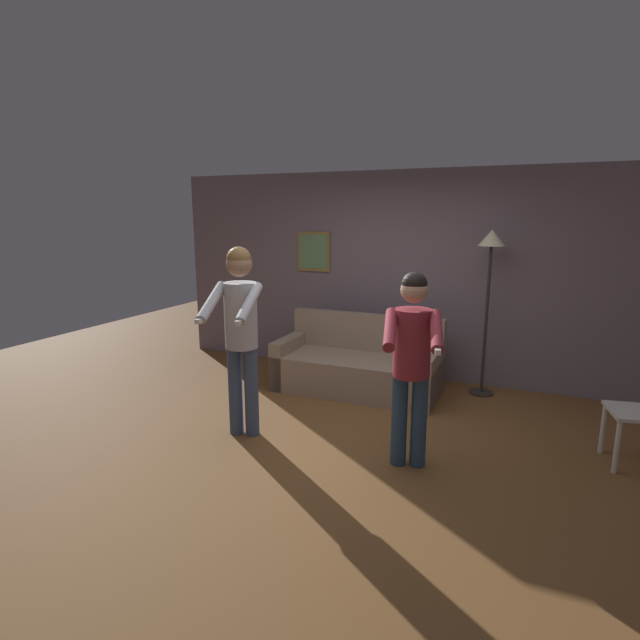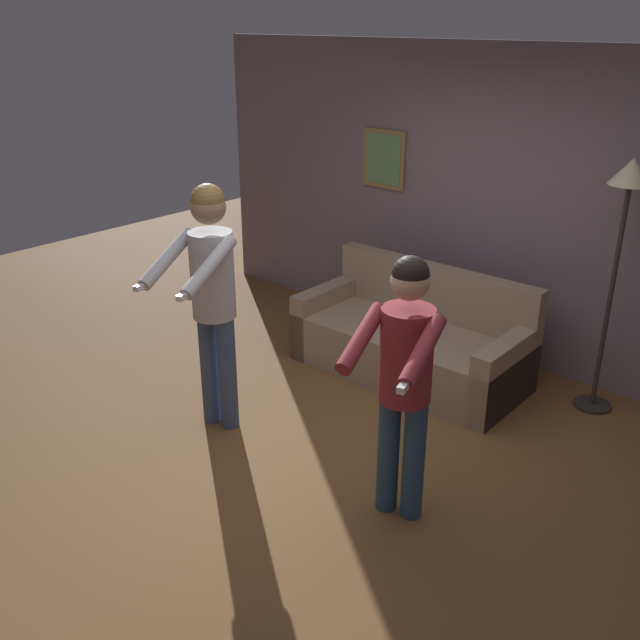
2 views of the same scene
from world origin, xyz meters
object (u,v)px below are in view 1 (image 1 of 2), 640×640
object	(u,v)px
torchiere_lamp	(490,262)
person_standing_left	(240,323)
couch	(358,367)
person_standing_right	(412,353)

from	to	relation	value
torchiere_lamp	person_standing_left	distance (m)	2.88
couch	person_standing_left	xyz separation A→B (m)	(-0.58, -1.61, 0.81)
couch	torchiere_lamp	bearing A→B (deg)	18.46
couch	person_standing_right	xyz separation A→B (m)	(1.00, -1.58, 0.70)
torchiere_lamp	couch	bearing A→B (deg)	-161.54
torchiere_lamp	person_standing_right	world-z (taller)	torchiere_lamp
person_standing_left	person_standing_right	size ratio (longest dim) A/B	1.10
couch	person_standing_left	bearing A→B (deg)	-109.86
torchiere_lamp	person_standing_right	xyz separation A→B (m)	(-0.38, -2.03, -0.56)
torchiere_lamp	person_standing_right	distance (m)	2.14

